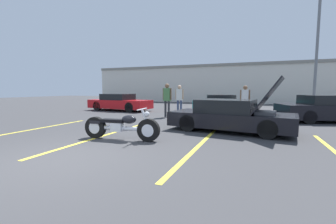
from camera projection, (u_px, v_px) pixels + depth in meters
ground_plane at (61, 159)px, 4.95m from camera, size 80.00×80.00×0.00m
parking_stripe_foreground at (31, 130)px, 8.53m from camera, size 0.12×5.45×0.01m
parking_stripe_middle at (101, 136)px, 7.33m from camera, size 0.12×5.45×0.01m
parking_stripe_back at (199, 146)px, 6.13m from camera, size 0.12×5.45×0.01m
far_building at (222, 83)px, 26.92m from camera, size 32.00×4.20×4.40m
light_pole at (318, 49)px, 15.23m from camera, size 1.21×0.28×7.74m
motorcycle at (121, 127)px, 6.83m from camera, size 2.46×0.70×0.97m
show_car_hood_open at (231, 116)px, 8.23m from camera, size 4.54×2.37×1.94m
parked_car_left_row at (119, 103)px, 16.26m from camera, size 4.76×2.16×1.22m
parked_car_right_row at (330, 109)px, 10.63m from camera, size 4.96×3.17×1.26m
parked_car_mid_row at (222, 104)px, 15.13m from camera, size 4.33×2.71×1.18m
spectator_near_motorcycle at (167, 97)px, 12.35m from camera, size 0.52×0.24×1.85m
spectator_by_show_car at (179, 97)px, 13.68m from camera, size 0.52×0.24×1.79m
spectator_midground at (245, 99)px, 12.09m from camera, size 0.52×0.23×1.74m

